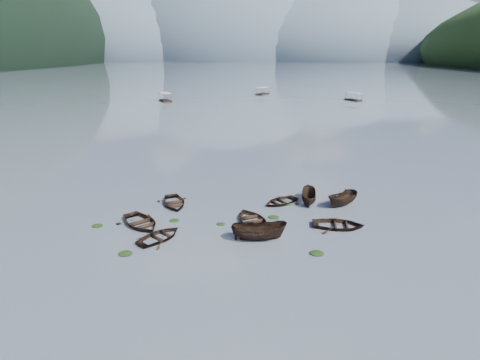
{
  "coord_description": "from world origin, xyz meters",
  "views": [
    {
      "loc": [
        1.31,
        -24.85,
        14.49
      ],
      "look_at": [
        0.0,
        12.0,
        2.0
      ],
      "focal_mm": 28.0,
      "sensor_mm": 36.0,
      "label": 1
    }
  ],
  "objects_px": {
    "pontoon_centre": "(263,94)",
    "rowboat_3": "(253,222)",
    "pontoon_left": "(166,101)",
    "rowboat_0": "(141,225)"
  },
  "relations": [
    {
      "from": "rowboat_3",
      "to": "pontoon_left",
      "type": "distance_m",
      "value": 93.95
    },
    {
      "from": "pontoon_centre",
      "to": "rowboat_3",
      "type": "bearing_deg",
      "value": -62.23
    },
    {
      "from": "rowboat_0",
      "to": "rowboat_3",
      "type": "xyz_separation_m",
      "value": [
        9.92,
        0.97,
        0.0
      ]
    },
    {
      "from": "rowboat_3",
      "to": "pontoon_centre",
      "type": "height_order",
      "value": "pontoon_centre"
    },
    {
      "from": "rowboat_3",
      "to": "pontoon_centre",
      "type": "relative_size",
      "value": 0.71
    },
    {
      "from": "rowboat_0",
      "to": "pontoon_left",
      "type": "height_order",
      "value": "pontoon_left"
    },
    {
      "from": "rowboat_0",
      "to": "pontoon_left",
      "type": "bearing_deg",
      "value": 59.57
    },
    {
      "from": "rowboat_3",
      "to": "pontoon_left",
      "type": "height_order",
      "value": "pontoon_left"
    },
    {
      "from": "rowboat_0",
      "to": "pontoon_left",
      "type": "relative_size",
      "value": 0.72
    },
    {
      "from": "rowboat_0",
      "to": "rowboat_3",
      "type": "distance_m",
      "value": 9.96
    }
  ]
}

